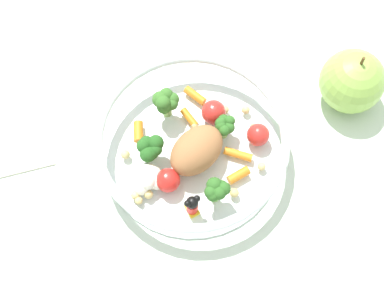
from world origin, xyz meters
name	(u,v)px	position (x,y,z in m)	size (l,w,h in m)	color
ground_plane	(182,148)	(0.00, 0.00, 0.00)	(2.40, 2.40, 0.00)	silver
food_container	(191,146)	(0.00, -0.01, 0.03)	(0.24, 0.24, 0.06)	white
loose_apple	(352,81)	(0.22, -0.04, 0.04)	(0.08, 0.08, 0.09)	#8CB74C
folded_napkin	(3,137)	(-0.19, 0.13, 0.00)	(0.12, 0.11, 0.01)	silver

